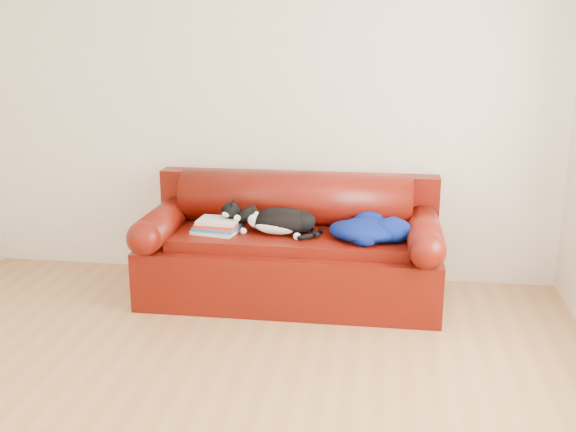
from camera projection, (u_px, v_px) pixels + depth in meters
The scene contains 7 objects.
ground at pixel (196, 401), 3.54m from camera, with size 4.50×4.50×0.00m, color #97683C.
room_shell at pixel (210, 79), 3.10m from camera, with size 4.52×4.02×2.61m.
sofa_base at pixel (291, 266), 4.86m from camera, with size 2.10×0.90×0.50m.
sofa_back at pixel (296, 217), 5.01m from camera, with size 2.10×1.01×0.88m.
book_stack at pixel (217, 226), 4.75m from camera, with size 0.35×0.29×0.10m.
cat at pixel (281, 222), 4.71m from camera, with size 0.65×0.28×0.24m.
blanket at pixel (369, 229), 4.59m from camera, with size 0.63×0.51×0.17m.
Camera 1 is at (0.93, -3.05, 1.88)m, focal length 42.00 mm.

